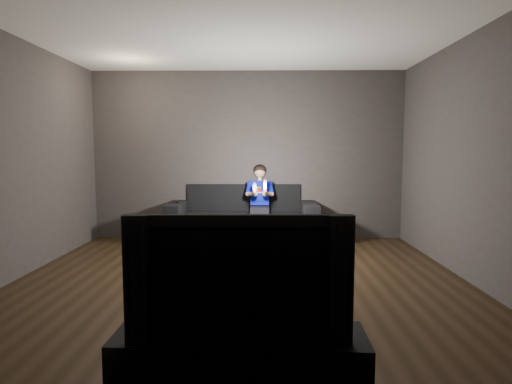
{
  "coord_description": "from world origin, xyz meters",
  "views": [
    {
      "loc": [
        0.25,
        -4.43,
        1.43
      ],
      "look_at": [
        0.15,
        1.55,
        0.85
      ],
      "focal_mm": 30.0,
      "sensor_mm": 36.0,
      "label": 1
    }
  ],
  "objects_px": {
    "coffee_table": "(237,239)",
    "child": "(260,196)",
    "media_console": "(240,376)",
    "sofa": "(243,223)"
  },
  "relations": [
    {
      "from": "sofa",
      "to": "media_console",
      "type": "distance_m",
      "value": 4.5
    },
    {
      "from": "sofa",
      "to": "child",
      "type": "bearing_deg",
      "value": -14.7
    },
    {
      "from": "child",
      "to": "media_console",
      "type": "height_order",
      "value": "child"
    },
    {
      "from": "coffee_table",
      "to": "child",
      "type": "bearing_deg",
      "value": 76.62
    },
    {
      "from": "child",
      "to": "coffee_table",
      "type": "bearing_deg",
      "value": -103.38
    },
    {
      "from": "media_console",
      "to": "sofa",
      "type": "bearing_deg",
      "value": 93.88
    },
    {
      "from": "sofa",
      "to": "child",
      "type": "height_order",
      "value": "child"
    },
    {
      "from": "sofa",
      "to": "media_console",
      "type": "bearing_deg",
      "value": -87.59
    },
    {
      "from": "sofa",
      "to": "media_console",
      "type": "relative_size",
      "value": 1.73
    },
    {
      "from": "media_console",
      "to": "child",
      "type": "bearing_deg",
      "value": 90.54
    }
  ]
}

